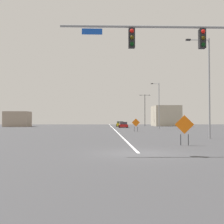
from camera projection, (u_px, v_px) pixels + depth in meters
name	position (u px, v px, depth m)	size (l,w,h in m)	color
ground	(139.00, 153.00, 14.86)	(183.82, 183.82, 0.00)	#38383A
road_centre_stripe	(112.00, 127.00, 65.89)	(0.16, 102.12, 0.01)	white
traffic_signal_assembly	(204.00, 52.00, 15.10)	(11.63, 0.44, 7.45)	gray
street_lamp_far_left	(145.00, 108.00, 79.37)	(3.02, 0.24, 8.96)	black
street_lamp_mid_right	(158.00, 104.00, 54.33)	(1.66, 0.24, 9.00)	gray
street_lamp_near_left	(208.00, 83.00, 26.31)	(2.29, 0.24, 9.52)	gray
construction_sign_median_far	(184.00, 126.00, 19.46)	(1.31, 0.28, 2.12)	orange
construction_sign_left_lane	(136.00, 123.00, 42.31)	(1.23, 0.23, 1.98)	orange
car_yellow_mid	(120.00, 124.00, 72.43)	(2.25, 4.63, 1.38)	gold
car_red_far	(123.00, 125.00, 63.03)	(1.99, 4.07, 1.32)	red
roadside_building_west	(18.00, 119.00, 72.06)	(6.10, 5.11, 3.92)	gray
roadside_building_east	(166.00, 116.00, 79.40)	(7.17, 8.71, 5.74)	#B2A893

